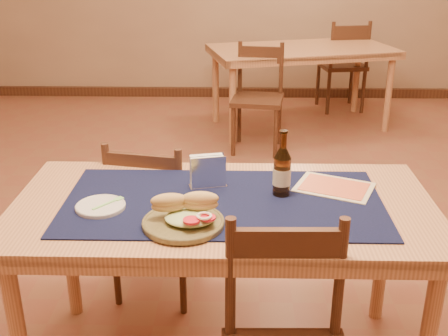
{
  "coord_description": "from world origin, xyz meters",
  "views": [
    {
      "loc": [
        0.05,
        -2.71,
        1.68
      ],
      "look_at": [
        0.0,
        -0.7,
        0.85
      ],
      "focal_mm": 45.0,
      "sensor_mm": 36.0,
      "label": 1
    }
  ],
  "objects_px": {
    "main_table": "(223,222)",
    "chair_main_far": "(155,216)",
    "back_table": "(302,57)",
    "napkin_holder": "(208,172)",
    "sandwich_plate": "(185,217)",
    "beer_bottle": "(282,171)"
  },
  "relations": [
    {
      "from": "back_table",
      "to": "sandwich_plate",
      "type": "distance_m",
      "value": 3.48
    },
    {
      "from": "back_table",
      "to": "chair_main_far",
      "type": "distance_m",
      "value": 2.91
    },
    {
      "from": "chair_main_far",
      "to": "beer_bottle",
      "type": "height_order",
      "value": "beer_bottle"
    },
    {
      "from": "main_table",
      "to": "napkin_holder",
      "type": "distance_m",
      "value": 0.21
    },
    {
      "from": "back_table",
      "to": "chair_main_far",
      "type": "xyz_separation_m",
      "value": [
        -0.97,
        -2.73,
        -0.23
      ]
    },
    {
      "from": "main_table",
      "to": "chair_main_far",
      "type": "xyz_separation_m",
      "value": [
        -0.34,
        0.48,
        -0.23
      ]
    },
    {
      "from": "chair_main_far",
      "to": "sandwich_plate",
      "type": "xyz_separation_m",
      "value": [
        0.21,
        -0.67,
        0.35
      ]
    },
    {
      "from": "sandwich_plate",
      "to": "napkin_holder",
      "type": "relative_size",
      "value": 1.83
    },
    {
      "from": "sandwich_plate",
      "to": "beer_bottle",
      "type": "xyz_separation_m",
      "value": [
        0.35,
        0.26,
        0.07
      ]
    },
    {
      "from": "main_table",
      "to": "beer_bottle",
      "type": "relative_size",
      "value": 6.15
    },
    {
      "from": "chair_main_far",
      "to": "napkin_holder",
      "type": "xyz_separation_m",
      "value": [
        0.27,
        -0.35,
        0.38
      ]
    },
    {
      "from": "sandwich_plate",
      "to": "napkin_holder",
      "type": "xyz_separation_m",
      "value": [
        0.06,
        0.32,
        0.03
      ]
    },
    {
      "from": "main_table",
      "to": "sandwich_plate",
      "type": "bearing_deg",
      "value": -124.15
    },
    {
      "from": "beer_bottle",
      "to": "chair_main_far",
      "type": "bearing_deg",
      "value": 143.54
    },
    {
      "from": "back_table",
      "to": "main_table",
      "type": "bearing_deg",
      "value": -101.18
    },
    {
      "from": "sandwich_plate",
      "to": "beer_bottle",
      "type": "relative_size",
      "value": 1.1
    },
    {
      "from": "back_table",
      "to": "chair_main_far",
      "type": "bearing_deg",
      "value": -109.64
    },
    {
      "from": "back_table",
      "to": "beer_bottle",
      "type": "xyz_separation_m",
      "value": [
        -0.41,
        -3.14,
        0.18
      ]
    },
    {
      "from": "chair_main_far",
      "to": "sandwich_plate",
      "type": "relative_size",
      "value": 2.95
    },
    {
      "from": "main_table",
      "to": "sandwich_plate",
      "type": "height_order",
      "value": "sandwich_plate"
    },
    {
      "from": "back_table",
      "to": "napkin_holder",
      "type": "bearing_deg",
      "value": -102.82
    },
    {
      "from": "chair_main_far",
      "to": "napkin_holder",
      "type": "bearing_deg",
      "value": -51.65
    }
  ]
}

